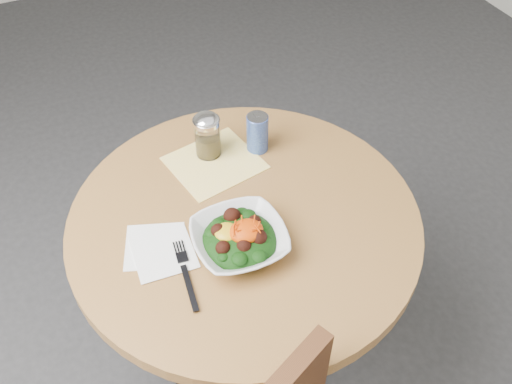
# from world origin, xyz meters

# --- Properties ---
(ground) EXTENTS (6.00, 6.00, 0.00)m
(ground) POSITION_xyz_m (0.00, 0.00, 0.00)
(ground) COLOR #2C2C2E
(ground) RESTS_ON ground
(table) EXTENTS (0.90, 0.90, 0.75)m
(table) POSITION_xyz_m (0.00, 0.00, 0.55)
(table) COLOR black
(table) RESTS_ON ground
(cloth_napkin) EXTENTS (0.27, 0.25, 0.00)m
(cloth_napkin) POSITION_xyz_m (0.01, 0.21, 0.75)
(cloth_napkin) COLOR yellow
(cloth_napkin) RESTS_ON table
(paper_napkins) EXTENTS (0.18, 0.20, 0.00)m
(paper_napkins) POSITION_xyz_m (-0.23, -0.01, 0.75)
(paper_napkins) COLOR white
(paper_napkins) RESTS_ON table
(salad_bowl) EXTENTS (0.23, 0.23, 0.08)m
(salad_bowl) POSITION_xyz_m (-0.05, -0.09, 0.78)
(salad_bowl) COLOR silver
(salad_bowl) RESTS_ON table
(fork) EXTENTS (0.05, 0.21, 0.00)m
(fork) POSITION_xyz_m (-0.20, -0.11, 0.76)
(fork) COLOR black
(fork) RESTS_ON table
(spice_shaker) EXTENTS (0.08, 0.08, 0.14)m
(spice_shaker) POSITION_xyz_m (0.01, 0.26, 0.82)
(spice_shaker) COLOR silver
(spice_shaker) RESTS_ON table
(beverage_can) EXTENTS (0.06, 0.06, 0.12)m
(beverage_can) POSITION_xyz_m (0.14, 0.22, 0.81)
(beverage_can) COLOR navy
(beverage_can) RESTS_ON table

